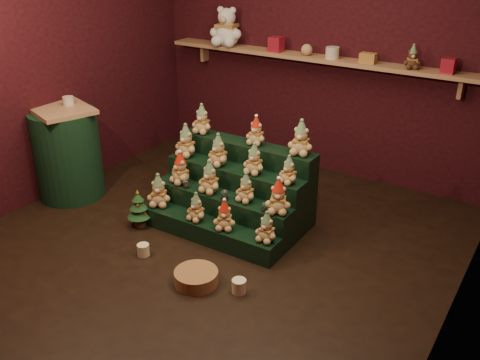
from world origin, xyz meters
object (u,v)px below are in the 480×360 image
Objects in this scene: snow_globe_b at (224,194)px; snow_globe_c at (265,207)px; brown_bear at (413,57)px; side_table at (68,153)px; white_bear at (227,21)px; mug_left at (143,250)px; riser_tier_front at (208,231)px; mini_christmas_tree at (139,208)px; wicker_basket at (196,277)px; mug_right at (239,286)px; snow_globe_a at (186,184)px.

snow_globe_b is 1.17× the size of snow_globe_c.
snow_globe_c is 2.08m from brown_bear.
snow_globe_c is at bearing 23.68° from side_table.
white_bear is 2.14m from brown_bear.
snow_globe_b is at bearing 59.57° from mug_left.
riser_tier_front is 0.60m from snow_globe_c.
riser_tier_front is at bearing 19.76° from side_table.
wicker_basket is (0.99, -0.44, -0.13)m from mini_christmas_tree.
riser_tier_front is at bearing 117.97° from wicker_basket.
wicker_basket is at bearing -72.69° from snow_globe_b.
snow_globe_c is at bearing 103.93° from mug_right.
side_table is 1.55m from mug_left.
snow_globe_a is at bearing 26.60° from side_table.
snow_globe_a is 1.03× the size of snow_globe_c.
white_bear reaches higher than mug_right.
mug_left is at bearing -179.75° from mug_right.
mini_christmas_tree is 3.38× the size of mug_right.
mug_right is 3.29m from white_bear.
wicker_basket is at bearing -7.23° from mug_left.
snow_globe_b is 2.24m from brown_bear.
side_table is 2.47m from mug_right.
side_table is 2.74× the size of wicker_basket.
side_table is (-2.22, -0.19, 0.07)m from snow_globe_c.
white_bear reaches higher than brown_bear.
snow_globe_b is at bearing 21.64° from mini_christmas_tree.
white_bear is at bearing 155.04° from brown_bear.
brown_bear is at bearing 59.10° from mug_left.
white_bear is at bearing 118.72° from wicker_basket.
side_table is at bearing -179.12° from riser_tier_front.
snow_globe_b is 1.82m from side_table.
snow_globe_b is 0.17× the size of white_bear.
mini_christmas_tree is at bearing -137.59° from snow_globe_a.
side_table is at bearing 161.33° from mug_left.
riser_tier_front is 1.47× the size of side_table.
snow_globe_b is 0.83× the size of mug_right.
wicker_basket is (0.62, -0.08, 0.00)m from mug_left.
mug_right is at bearing -125.69° from brown_bear.
mini_christmas_tree is (-1.18, -0.30, -0.22)m from snow_globe_c.
mini_christmas_tree is at bearing 135.67° from mug_left.
brown_bear reaches higher than snow_globe_c.
mini_christmas_tree is 0.54m from mug_left.
mini_christmas_tree is (-0.76, -0.30, -0.22)m from snow_globe_b.
brown_bear is (1.10, 1.86, 1.34)m from riser_tier_front.
mug_right is (0.58, -0.66, -0.35)m from snow_globe_b.
snow_globe_a is at bearing 180.00° from snow_globe_c.
riser_tier_front is 0.70m from mini_christmas_tree.
white_bear is (-1.69, 2.36, 1.54)m from mug_right.
side_table is 1.09m from mini_christmas_tree.
wicker_basket is 0.64× the size of white_bear.
white_bear reaches higher than riser_tier_front.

